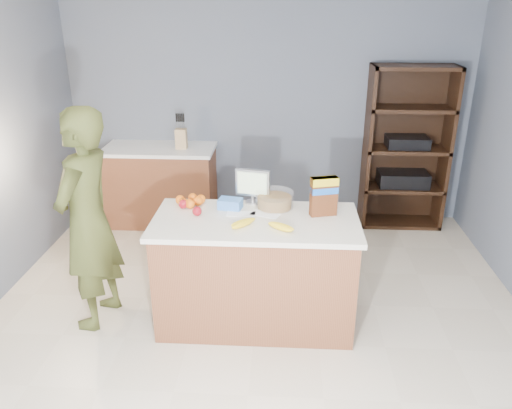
# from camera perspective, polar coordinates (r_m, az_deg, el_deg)

# --- Properties ---
(floor) EXTENTS (4.50, 5.00, 0.02)m
(floor) POSITION_cam_1_polar(r_m,az_deg,el_deg) (3.96, -0.31, -15.47)
(floor) COLOR beige
(floor) RESTS_ON ground
(walls) EXTENTS (4.52, 5.02, 2.51)m
(walls) POSITION_cam_1_polar(r_m,az_deg,el_deg) (3.22, -0.37, 8.36)
(walls) COLOR slate
(walls) RESTS_ON ground
(counter_peninsula) EXTENTS (1.56, 0.76, 0.90)m
(counter_peninsula) POSITION_cam_1_polar(r_m,az_deg,el_deg) (3.98, -0.04, -8.08)
(counter_peninsula) COLOR brown
(counter_peninsula) RESTS_ON ground
(back_cabinet) EXTENTS (1.24, 0.62, 0.90)m
(back_cabinet) POSITION_cam_1_polar(r_m,az_deg,el_deg) (5.85, -10.73, 2.22)
(back_cabinet) COLOR brown
(back_cabinet) RESTS_ON ground
(shelving_unit) EXTENTS (0.90, 0.40, 1.80)m
(shelving_unit) POSITION_cam_1_polar(r_m,az_deg,el_deg) (5.85, 16.65, 5.91)
(shelving_unit) COLOR black
(shelving_unit) RESTS_ON ground
(person) EXTENTS (0.52, 0.70, 1.75)m
(person) POSITION_cam_1_polar(r_m,az_deg,el_deg) (4.00, -18.68, -1.77)
(person) COLOR #3D431B
(person) RESTS_ON ground
(knife_block) EXTENTS (0.12, 0.10, 0.31)m
(knife_block) POSITION_cam_1_polar(r_m,az_deg,el_deg) (5.59, -8.55, 7.53)
(knife_block) COLOR tan
(knife_block) RESTS_ON back_cabinet
(envelopes) EXTENTS (0.42, 0.18, 0.00)m
(envelopes) POSITION_cam_1_polar(r_m,az_deg,el_deg) (3.84, -0.33, -1.11)
(envelopes) COLOR white
(envelopes) RESTS_ON counter_peninsula
(bananas) EXTENTS (0.48, 0.23, 0.05)m
(bananas) POSITION_cam_1_polar(r_m,az_deg,el_deg) (3.61, 0.66, -2.33)
(bananas) COLOR yellow
(bananas) RESTS_ON counter_peninsula
(apples) EXTENTS (0.21, 0.21, 0.07)m
(apples) POSITION_cam_1_polar(r_m,az_deg,el_deg) (3.90, -7.55, -0.35)
(apples) COLOR maroon
(apples) RESTS_ON counter_peninsula
(oranges) EXTENTS (0.24, 0.21, 0.08)m
(oranges) POSITION_cam_1_polar(r_m,az_deg,el_deg) (4.02, -7.47, 0.38)
(oranges) COLOR orange
(oranges) RESTS_ON counter_peninsula
(blue_carton) EXTENTS (0.20, 0.15, 0.08)m
(blue_carton) POSITION_cam_1_polar(r_m,az_deg,el_deg) (3.94, -2.96, 0.09)
(blue_carton) COLOR blue
(blue_carton) RESTS_ON counter_peninsula
(salad_bowl) EXTENTS (0.30, 0.30, 0.13)m
(salad_bowl) POSITION_cam_1_polar(r_m,az_deg,el_deg) (3.95, 2.13, 0.47)
(salad_bowl) COLOR #267219
(salad_bowl) RESTS_ON counter_peninsula
(tv) EXTENTS (0.28, 0.12, 0.28)m
(tv) POSITION_cam_1_polar(r_m,az_deg,el_deg) (4.00, -0.38, 2.31)
(tv) COLOR silver
(tv) RESTS_ON counter_peninsula
(cereal_box) EXTENTS (0.22, 0.13, 0.30)m
(cereal_box) POSITION_cam_1_polar(r_m,az_deg,el_deg) (3.80, 7.77, 1.27)
(cereal_box) COLOR #592B14
(cereal_box) RESTS_ON counter_peninsula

